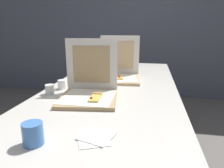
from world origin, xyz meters
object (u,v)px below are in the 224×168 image
object	(u,v)px
pizza_box_middle	(119,73)
cup_white_mid	(78,79)
table	(113,91)
pizza_box_front	(89,90)
cup_white_far	(95,71)
cup_white_near_center	(62,84)
cup_printed_front	(33,134)
cup_white_near_left	(50,89)
napkin_pile	(95,137)

from	to	relation	value
pizza_box_middle	cup_white_mid	xyz separation A→B (m)	(-0.30, -0.18, -0.02)
table	pizza_box_middle	distance (m)	0.23
table	pizza_box_front	world-z (taller)	pizza_box_front
pizza_box_front	cup_white_mid	size ratio (longest dim) A/B	5.89
cup_white_far	cup_white_mid	bearing A→B (deg)	-97.35
cup_white_near_center	cup_white_far	distance (m)	0.53
cup_white_far	cup_printed_front	xyz separation A→B (m)	(0.09, -1.24, 0.01)
cup_white_near_center	cup_white_far	size ratio (longest dim) A/B	1.00
table	cup_white_near_left	xyz separation A→B (m)	(-0.38, -0.28, 0.08)
pizza_box_middle	cup_white_near_left	world-z (taller)	pizza_box_middle
pizza_box_front	cup_printed_front	xyz separation A→B (m)	(-0.06, -0.55, -0.01)
table	napkin_pile	bearing A→B (deg)	-85.27
pizza_box_middle	napkin_pile	size ratio (longest dim) A/B	2.01
table	cup_white_far	world-z (taller)	cup_white_far
napkin_pile	cup_white_far	bearing A→B (deg)	105.08
table	cup_white_far	bearing A→B (deg)	123.43
cup_white_mid	cup_white_near_left	xyz separation A→B (m)	(-0.09, -0.31, 0.00)
table	cup_white_far	size ratio (longest dim) A/B	33.34
cup_white_near_center	napkin_pile	world-z (taller)	cup_white_near_center
table	napkin_pile	distance (m)	0.78
cup_white_near_center	cup_white_mid	bearing A→B (deg)	69.61
cup_white_near_center	cup_white_near_left	bearing A→B (deg)	-101.94
pizza_box_front	cup_white_far	bearing A→B (deg)	95.10
cup_white_mid	cup_white_far	xyz separation A→B (m)	(0.04, 0.34, 0.00)
cup_white_near_left	pizza_box_front	bearing A→B (deg)	-7.06
pizza_box_front	cup_white_near_left	size ratio (longest dim) A/B	5.89
pizza_box_front	cup_white_mid	bearing A→B (deg)	112.08
cup_white_near_left	napkin_pile	xyz separation A→B (m)	(0.45, -0.50, -0.03)
cup_white_near_left	napkin_pile	world-z (taller)	cup_white_near_left
table	cup_white_near_left	world-z (taller)	cup_white_near_left
pizza_box_front	cup_white_far	distance (m)	0.70
table	cup_white_near_left	distance (m)	0.48
pizza_box_middle	cup_white_near_left	xyz separation A→B (m)	(-0.40, -0.49, -0.02)
pizza_box_middle	cup_printed_front	world-z (taller)	pizza_box_middle
pizza_box_middle	cup_printed_front	distance (m)	1.09
table	cup_printed_front	distance (m)	0.89
pizza_box_middle	pizza_box_front	bearing A→B (deg)	-107.48
cup_white_near_left	cup_white_near_center	bearing A→B (deg)	78.06
cup_white_mid	cup_white_near_center	distance (m)	0.19
pizza_box_middle	cup_white_near_left	size ratio (longest dim) A/B	5.78
cup_white_mid	cup_printed_front	xyz separation A→B (m)	(0.13, -0.90, 0.01)
cup_white_near_left	cup_printed_front	distance (m)	0.63
cup_printed_front	cup_white_far	bearing A→B (deg)	94.08
table	pizza_box_middle	bearing A→B (deg)	86.82
cup_white_near_left	napkin_pile	bearing A→B (deg)	-48.33
cup_white_mid	napkin_pile	size ratio (longest dim) A/B	0.35
table	cup_white_near_left	bearing A→B (deg)	-144.12
cup_white_near_left	table	bearing A→B (deg)	35.88
cup_white_far	napkin_pile	distance (m)	1.19
cup_printed_front	cup_white_near_center	bearing A→B (deg)	105.19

